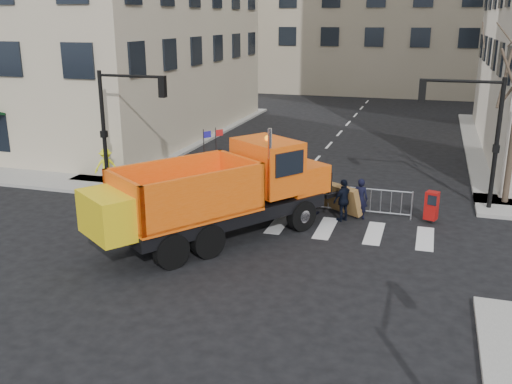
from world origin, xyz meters
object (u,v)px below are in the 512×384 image
(cop_a, at_px, (360,199))
(worker, at_px, (106,166))
(cop_b, at_px, (308,190))
(newspaper_box, at_px, (432,206))
(cop_c, at_px, (344,200))
(plow_truck, at_px, (217,192))

(cop_a, xyz_separation_m, worker, (-11.85, 0.95, 0.17))
(cop_b, height_order, newspaper_box, cop_b)
(cop_c, height_order, worker, worker)
(cop_a, height_order, cop_c, cop_c)
(cop_a, relative_size, worker, 0.98)
(cop_b, bearing_deg, cop_a, 176.69)
(cop_a, relative_size, newspaper_box, 1.48)
(cop_c, xyz_separation_m, newspaper_box, (3.26, 0.75, -0.14))
(worker, height_order, newspaper_box, worker)
(plow_truck, relative_size, cop_a, 6.17)
(cop_b, distance_m, newspaper_box, 4.78)
(worker, xyz_separation_m, newspaper_box, (14.53, -0.67, -0.28))
(plow_truck, distance_m, newspaper_box, 8.34)
(cop_c, relative_size, newspaper_box, 1.52)
(cop_c, distance_m, newspaper_box, 3.35)
(plow_truck, distance_m, cop_a, 5.97)
(cop_c, bearing_deg, cop_a, 170.61)
(cop_b, bearing_deg, worker, -8.85)
(plow_truck, distance_m, cop_b, 4.57)
(cop_b, distance_m, cop_c, 1.59)
(plow_truck, distance_m, worker, 8.76)
(plow_truck, height_order, cop_c, plow_truck)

